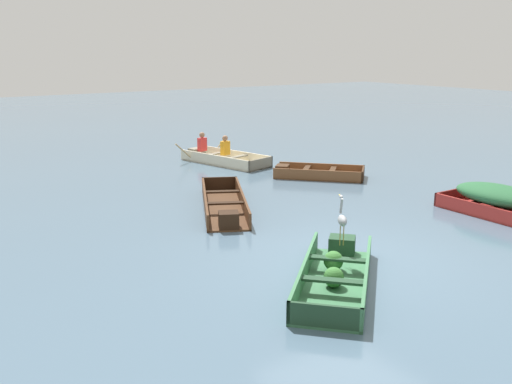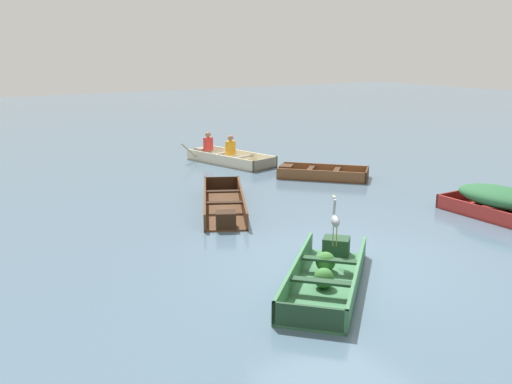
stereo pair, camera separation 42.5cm
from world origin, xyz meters
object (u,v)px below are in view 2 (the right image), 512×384
at_px(skiff_wooden_brown_far_moored, 319,174).
at_px(rowboat_cream_with_crew, 226,157).
at_px(heron_on_dinghy, 335,220).
at_px(dinghy_green_foreground, 326,274).
at_px(skiff_red_near_moored, 502,201).
at_px(skiff_dark_varnish_mid_moored, 224,205).

distance_m(skiff_wooden_brown_far_moored, rowboat_cream_with_crew, 3.58).
xyz_separation_m(skiff_wooden_brown_far_moored, heron_on_dinghy, (-4.10, -5.56, 0.73)).
bearing_deg(dinghy_green_foreground, skiff_red_near_moored, 7.98).
bearing_deg(skiff_red_near_moored, skiff_dark_varnish_mid_moored, 142.52).
height_order(skiff_red_near_moored, skiff_dark_varnish_mid_moored, skiff_red_near_moored).
bearing_deg(skiff_dark_varnish_mid_moored, skiff_red_near_moored, -37.48).
height_order(skiff_wooden_brown_far_moored, heron_on_dinghy, heron_on_dinghy).
height_order(skiff_red_near_moored, skiff_wooden_brown_far_moored, skiff_red_near_moored).
height_order(dinghy_green_foreground, rowboat_cream_with_crew, rowboat_cream_with_crew).
relative_size(skiff_red_near_moored, heron_on_dinghy, 3.02).
bearing_deg(rowboat_cream_with_crew, skiff_wooden_brown_far_moored, -71.45).
bearing_deg(rowboat_cream_with_crew, skiff_dark_varnish_mid_moored, -120.02).
distance_m(dinghy_green_foreground, skiff_red_near_moored, 5.59).
bearing_deg(skiff_dark_varnish_mid_moored, heron_on_dinghy, -91.65).
relative_size(skiff_dark_varnish_mid_moored, skiff_wooden_brown_far_moored, 1.38).
bearing_deg(skiff_red_near_moored, skiff_wooden_brown_far_moored, 99.58).
bearing_deg(skiff_wooden_brown_far_moored, skiff_red_near_moored, -80.42).
bearing_deg(dinghy_green_foreground, rowboat_cream_with_crew, 69.60).
xyz_separation_m(dinghy_green_foreground, skiff_wooden_brown_far_moored, (4.65, 6.03, -0.03)).
bearing_deg(skiff_wooden_brown_far_moored, rowboat_cream_with_crew, 108.55).
distance_m(dinghy_green_foreground, skiff_dark_varnish_mid_moored, 4.56).
height_order(rowboat_cream_with_crew, heron_on_dinghy, heron_on_dinghy).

